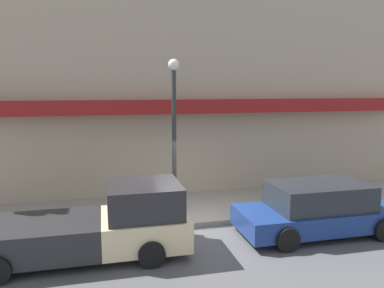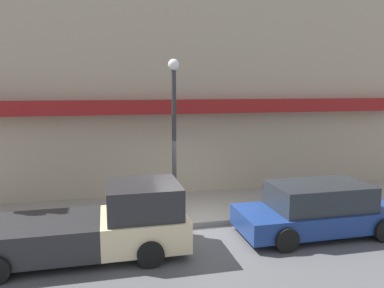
# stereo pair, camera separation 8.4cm
# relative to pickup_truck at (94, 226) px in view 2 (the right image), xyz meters

# --- Properties ---
(ground_plane) EXTENTS (80.00, 80.00, 0.00)m
(ground_plane) POSITION_rel_pickup_truck_xyz_m (3.04, 1.20, -0.77)
(ground_plane) COLOR #4C4C4F
(sidewalk) EXTENTS (36.00, 3.29, 0.15)m
(sidewalk) POSITION_rel_pickup_truck_xyz_m (3.04, 2.85, -0.70)
(sidewalk) COLOR gray
(sidewalk) RESTS_ON ground
(building) EXTENTS (19.80, 3.80, 9.11)m
(building) POSITION_rel_pickup_truck_xyz_m (3.03, 5.97, 3.54)
(building) COLOR tan
(building) RESTS_ON ground
(pickup_truck) EXTENTS (5.38, 2.16, 1.78)m
(pickup_truck) POSITION_rel_pickup_truck_xyz_m (0.00, 0.00, 0.00)
(pickup_truck) COLOR beige
(pickup_truck) RESTS_ON ground
(parked_car) EXTENTS (4.71, 2.09, 1.48)m
(parked_car) POSITION_rel_pickup_truck_xyz_m (6.24, 0.00, -0.06)
(parked_car) COLOR navy
(parked_car) RESTS_ON ground
(fire_hydrant) EXTENTS (0.19, 0.19, 0.63)m
(fire_hydrant) POSITION_rel_pickup_truck_xyz_m (6.96, 1.62, -0.30)
(fire_hydrant) COLOR #196633
(fire_hydrant) RESTS_ON sidewalk
(street_lamp) EXTENTS (0.36, 0.36, 4.91)m
(street_lamp) POSITION_rel_pickup_truck_xyz_m (2.49, 2.40, 2.50)
(street_lamp) COLOR #2D2D2D
(street_lamp) RESTS_ON sidewalk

